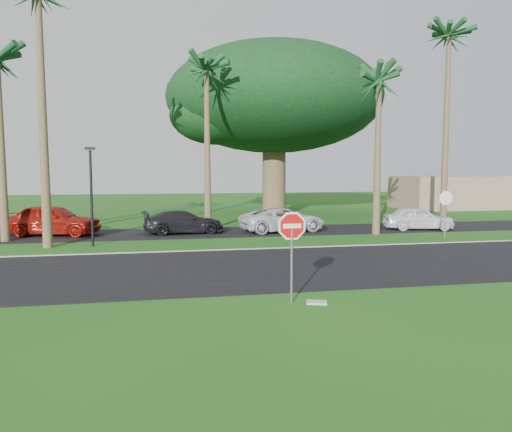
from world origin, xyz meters
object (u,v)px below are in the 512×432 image
object	(u,v)px
car_red	(53,220)
car_minivan	(283,220)
car_pickup	(418,218)
car_dark	(183,222)
stop_sign_far	(446,204)
stop_sign_near	(292,238)

from	to	relation	value
car_red	car_minivan	bearing A→B (deg)	-79.05
car_pickup	car_dark	bearing A→B (deg)	97.35
car_red	car_dark	size ratio (longest dim) A/B	1.12
stop_sign_far	car_dark	xyz separation A→B (m)	(-13.56, 4.29, -1.13)
car_minivan	stop_sign_near	bearing A→B (deg)	155.87
stop_sign_near	car_red	distance (m)	18.23
car_minivan	car_pickup	world-z (taller)	car_minivan
car_dark	car_pickup	xyz separation A→B (m)	(13.87, -0.98, 0.04)
car_dark	car_red	bearing A→B (deg)	80.78
stop_sign_far	car_dark	world-z (taller)	stop_sign_far
stop_sign_near	car_minivan	bearing A→B (deg)	76.37
car_red	car_pickup	distance (m)	20.93
car_dark	car_pickup	world-z (taller)	car_pickup
car_pickup	stop_sign_far	bearing A→B (deg)	-173.98
stop_sign_far	car_pickup	distance (m)	3.50
car_red	stop_sign_far	bearing A→B (deg)	-88.79
stop_sign_near	car_minivan	size ratio (longest dim) A/B	0.52
stop_sign_far	car_red	size ratio (longest dim) A/B	0.52
stop_sign_near	car_dark	size ratio (longest dim) A/B	0.59
stop_sign_far	car_dark	distance (m)	14.27
stop_sign_near	stop_sign_far	bearing A→B (deg)	43.73
car_dark	car_pickup	distance (m)	13.90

